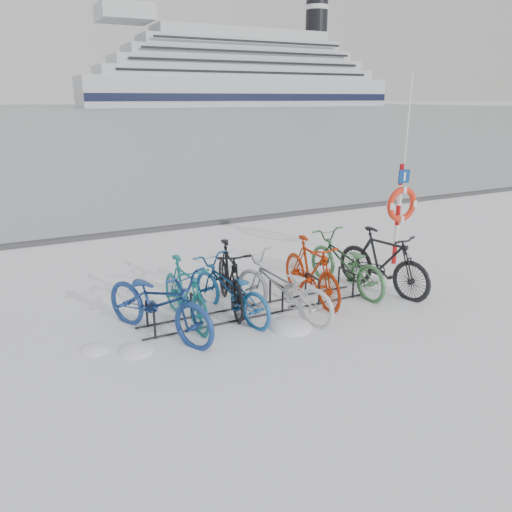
{
  "coord_description": "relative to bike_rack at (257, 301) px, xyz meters",
  "views": [
    {
      "loc": [
        -3.44,
        -6.87,
        3.41
      ],
      "look_at": [
        0.28,
        0.6,
        0.76
      ],
      "focal_mm": 35.0,
      "sensor_mm": 36.0,
      "label": 1
    }
  ],
  "objects": [
    {
      "name": "bike_2",
      "position": [
        -0.48,
        0.02,
        0.32
      ],
      "size": [
        1.15,
        2.01,
        1.0
      ],
      "primitive_type": "imported",
      "rotation": [
        0.0,
        0.0,
        3.41
      ],
      "color": "#1B5794",
      "rests_on": "ground"
    },
    {
      "name": "bike_5",
      "position": [
        1.09,
        0.06,
        0.38
      ],
      "size": [
        0.58,
        1.89,
        1.13
      ],
      "primitive_type": "imported",
      "rotation": [
        0.0,
        0.0,
        -0.03
      ],
      "color": "#A02707",
      "rests_on": "ground"
    },
    {
      "name": "bike_7",
      "position": [
        2.48,
        -0.18,
        0.42
      ],
      "size": [
        1.03,
        2.06,
        1.19
      ],
      "primitive_type": "imported",
      "rotation": [
        0.0,
        0.0,
        0.25
      ],
      "color": "black",
      "rests_on": "ground"
    },
    {
      "name": "bike_6",
      "position": [
        1.92,
        0.2,
        0.36
      ],
      "size": [
        0.86,
        2.11,
        1.08
      ],
      "primitive_type": "imported",
      "rotation": [
        0.0,
        0.0,
        3.21
      ],
      "color": "#386D3F",
      "rests_on": "ground"
    },
    {
      "name": "cruise_ferry",
      "position": [
        85.59,
        186.46,
        11.23
      ],
      "size": [
        127.48,
        24.07,
        41.89
      ],
      "color": "silver",
      "rests_on": "ground"
    },
    {
      "name": "snow_drifts",
      "position": [
        -0.17,
        -0.3,
        -0.18
      ],
      "size": [
        5.91,
        1.8,
        0.24
      ],
      "color": "white",
      "rests_on": "ground"
    },
    {
      "name": "bike_rack",
      "position": [
        0.0,
        0.0,
        0.0
      ],
      "size": [
        4.0,
        0.48,
        0.46
      ],
      "color": "black",
      "rests_on": "ground"
    },
    {
      "name": "quay_edge",
      "position": [
        0.0,
        5.9,
        -0.13
      ],
      "size": [
        400.0,
        0.25,
        0.1
      ],
      "primitive_type": "cube",
      "color": "#3F3F42",
      "rests_on": "ground"
    },
    {
      "name": "bike_1",
      "position": [
        -1.19,
        0.15,
        0.35
      ],
      "size": [
        0.62,
        1.8,
        1.06
      ],
      "primitive_type": "imported",
      "rotation": [
        0.0,
        0.0,
        0.07
      ],
      "color": "#156A70",
      "rests_on": "ground"
    },
    {
      "name": "bike_3",
      "position": [
        -0.33,
        0.37,
        0.39
      ],
      "size": [
        0.91,
        1.97,
        1.14
      ],
      "primitive_type": "imported",
      "rotation": [
        0.0,
        0.0,
        -0.21
      ],
      "color": "black",
      "rests_on": "ground"
    },
    {
      "name": "ground",
      "position": [
        0.0,
        0.0,
        -0.18
      ],
      "size": [
        900.0,
        900.0,
        0.0
      ],
      "primitive_type": "plane",
      "color": "white",
      "rests_on": "ground"
    },
    {
      "name": "ice_sheet",
      "position": [
        0.0,
        155.0,
        -0.17
      ],
      "size": [
        400.0,
        298.0,
        0.02
      ],
      "primitive_type": "cube",
      "color": "#96A3A9",
      "rests_on": "ground"
    },
    {
      "name": "bike_0",
      "position": [
        -1.69,
        -0.11,
        0.39
      ],
      "size": [
        1.68,
        2.27,
        1.14
      ],
      "primitive_type": "imported",
      "rotation": [
        0.0,
        0.0,
        0.49
      ],
      "color": "navy",
      "rests_on": "ground"
    },
    {
      "name": "bike_4",
      "position": [
        0.29,
        -0.32,
        0.35
      ],
      "size": [
        1.39,
        2.12,
        1.05
      ],
      "primitive_type": "imported",
      "rotation": [
        0.0,
        0.0,
        3.52
      ],
      "color": "silver",
      "rests_on": "ground"
    },
    {
      "name": "lifebuoy_station",
      "position": [
        3.79,
        0.9,
        1.12
      ],
      "size": [
        0.74,
        0.22,
        3.87
      ],
      "color": "#AB0D0F",
      "rests_on": "ground"
    }
  ]
}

